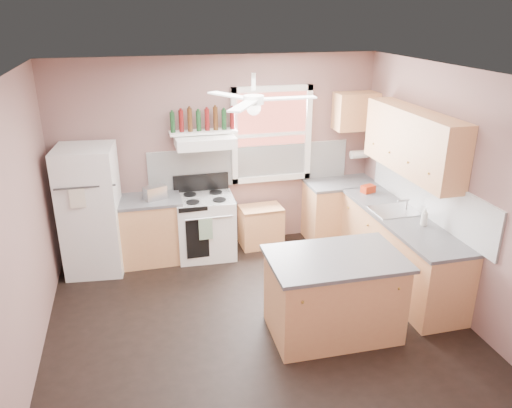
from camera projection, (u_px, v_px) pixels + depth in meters
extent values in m
plane|color=black|center=(254.00, 316.00, 5.67)|extent=(4.50, 4.50, 0.00)
plane|color=white|center=(254.00, 73.00, 4.68)|extent=(4.50, 4.50, 0.00)
cube|color=#795852|center=(219.00, 154.00, 7.00)|extent=(4.50, 0.05, 2.70)
cube|color=#795852|center=(447.00, 188.00, 5.70)|extent=(0.05, 4.00, 2.70)
cube|color=#795852|center=(18.00, 229.00, 4.65)|extent=(0.05, 4.00, 2.70)
cube|color=white|center=(251.00, 165.00, 7.13)|extent=(2.90, 0.03, 0.55)
cube|color=white|center=(427.00, 194.00, 6.02)|extent=(0.03, 2.60, 0.55)
cube|color=brown|center=(271.00, 134.00, 7.04)|extent=(1.00, 0.02, 1.20)
cube|color=white|center=(272.00, 135.00, 7.02)|extent=(1.16, 0.07, 1.36)
cube|color=white|center=(91.00, 211.00, 6.41)|extent=(0.78, 0.76, 1.68)
cube|color=tan|center=(149.00, 231.00, 6.80)|extent=(0.90, 0.60, 0.86)
cube|color=#4B4B4E|center=(146.00, 200.00, 6.64)|extent=(0.92, 0.62, 0.04)
cube|color=silver|center=(155.00, 193.00, 6.59)|extent=(0.32, 0.25, 0.18)
cube|color=white|center=(206.00, 226.00, 6.94)|extent=(0.81, 0.68, 0.86)
cube|color=white|center=(205.00, 141.00, 6.60)|extent=(0.78, 0.50, 0.14)
cube|color=white|center=(203.00, 132.00, 6.67)|extent=(0.90, 0.26, 0.03)
cube|color=tan|center=(261.00, 226.00, 7.26)|extent=(0.61, 0.42, 0.60)
cube|color=tan|center=(340.00, 212.00, 7.45)|extent=(1.00, 0.60, 0.86)
cube|color=tan|center=(399.00, 252.00, 6.23)|extent=(0.60, 2.20, 0.86)
cube|color=#4B4B4E|center=(342.00, 183.00, 7.28)|extent=(1.02, 0.62, 0.04)
cube|color=#4B4B4E|center=(402.00, 219.00, 6.06)|extent=(0.62, 2.22, 0.04)
cube|color=silver|center=(394.00, 211.00, 6.24)|extent=(0.55, 0.45, 0.03)
cylinder|color=silver|center=(407.00, 205.00, 6.25)|extent=(0.03, 0.03, 0.14)
cube|color=tan|center=(413.00, 142.00, 5.94)|extent=(0.33, 1.80, 0.76)
cube|color=tan|center=(356.00, 111.00, 7.07)|extent=(0.60, 0.33, 0.52)
cylinder|color=white|center=(359.00, 154.00, 7.36)|extent=(0.26, 0.12, 0.12)
cube|color=tan|center=(333.00, 296.00, 5.26)|extent=(1.32, 0.85, 0.86)
cube|color=#4B4B4E|center=(336.00, 259.00, 5.10)|extent=(1.40, 0.93, 0.04)
cylinder|color=white|center=(254.00, 100.00, 4.77)|extent=(0.20, 0.20, 0.08)
imported|color=silver|center=(425.00, 216.00, 5.78)|extent=(0.10, 0.10, 0.23)
cube|color=#A7290E|center=(368.00, 189.00, 6.84)|extent=(0.21, 0.17, 0.10)
cylinder|color=#143819|center=(173.00, 122.00, 6.52)|extent=(0.06, 0.06, 0.27)
cylinder|color=#590F0F|center=(181.00, 121.00, 6.55)|extent=(0.06, 0.06, 0.29)
cylinder|color=#3F230F|center=(190.00, 120.00, 6.57)|extent=(0.06, 0.06, 0.31)
cylinder|color=#143819|center=(199.00, 121.00, 6.60)|extent=(0.06, 0.06, 0.27)
cylinder|color=#590F0F|center=(207.00, 120.00, 6.63)|extent=(0.06, 0.06, 0.29)
cylinder|color=#3F230F|center=(216.00, 119.00, 6.65)|extent=(0.06, 0.06, 0.31)
cylinder|color=#143819|center=(224.00, 120.00, 6.68)|extent=(0.06, 0.06, 0.27)
cylinder|color=#590F0F|center=(232.00, 118.00, 6.70)|extent=(0.06, 0.06, 0.29)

